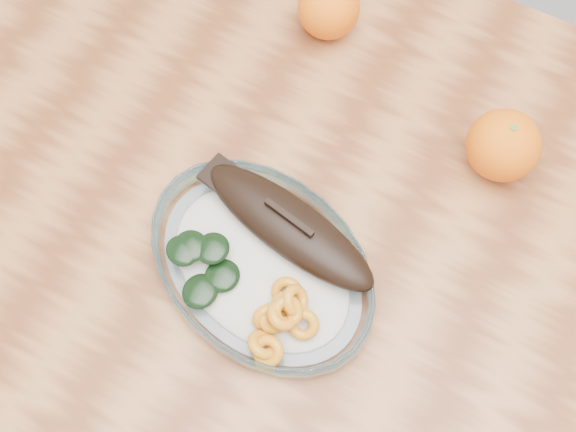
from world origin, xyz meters
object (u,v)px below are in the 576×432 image
Objects in this scene: dining_table at (371,298)px; orange_left at (329,9)px; plated_meal at (263,263)px; orange_right at (503,145)px.

orange_left reaches higher than dining_table.
dining_table is 0.17m from plated_meal.
orange_left is at bearing 121.52° from plated_meal.
plated_meal is at bearing -126.50° from orange_right.
plated_meal is 7.47× the size of orange_right.
dining_table is at bearing 43.17° from plated_meal.
dining_table is 16.27× the size of orange_left.
dining_table is 0.23m from orange_right.
orange_right is at bearing 71.64° from dining_table.
plated_meal is at bearing -75.98° from orange_left.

